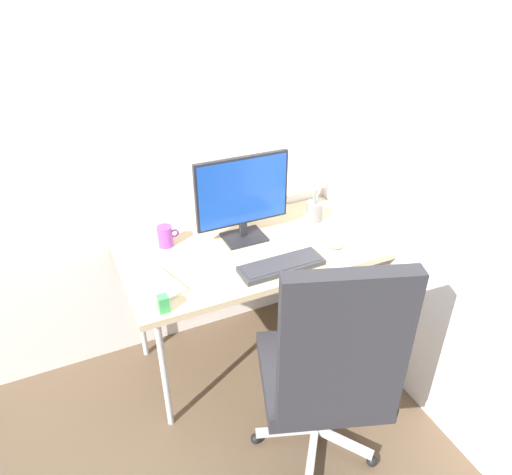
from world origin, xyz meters
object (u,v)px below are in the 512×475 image
at_px(desk_clamp_accessory, 163,304).
at_px(coffee_mug, 165,236).
at_px(keyboard, 281,266).
at_px(office_chair, 330,368).
at_px(monitor, 243,195).
at_px(pen_holder, 314,211).
at_px(notebook, 162,283).
at_px(mouse, 334,243).

bearing_deg(desk_clamp_accessory, coffee_mug, 73.51).
height_order(keyboard, coffee_mug, coffee_mug).
distance_m(office_chair, keyboard, 0.55).
bearing_deg(coffee_mug, monitor, -13.16).
distance_m(office_chair, pen_holder, 0.98).
height_order(monitor, coffee_mug, monitor).
bearing_deg(notebook, pen_holder, -3.56).
height_order(mouse, desk_clamp_accessory, desk_clamp_accessory).
bearing_deg(keyboard, pen_holder, 41.92).
bearing_deg(pen_holder, desk_clamp_accessory, -156.85).
xyz_separation_m(notebook, coffee_mug, (0.11, 0.32, 0.05)).
bearing_deg(notebook, desk_clamp_accessory, -120.28).
bearing_deg(monitor, pen_holder, 1.33).
bearing_deg(desk_clamp_accessory, keyboard, 6.97).
bearing_deg(monitor, desk_clamp_accessory, -142.93).
relative_size(mouse, coffee_mug, 0.95).
bearing_deg(notebook, monitor, 6.70).
height_order(keyboard, mouse, mouse).
distance_m(keyboard, desk_clamp_accessory, 0.59).
distance_m(monitor, mouse, 0.52).
bearing_deg(office_chair, monitor, 90.46).
distance_m(keyboard, notebook, 0.56).
bearing_deg(mouse, pen_holder, 85.88).
relative_size(office_chair, monitor, 2.37).
height_order(keyboard, desk_clamp_accessory, desk_clamp_accessory).
height_order(office_chair, keyboard, office_chair).
xyz_separation_m(keyboard, pen_holder, (0.38, 0.34, 0.04)).
height_order(mouse, coffee_mug, coffee_mug).
bearing_deg(coffee_mug, mouse, -25.09).
relative_size(office_chair, notebook, 4.86).
height_order(mouse, pen_holder, pen_holder).
distance_m(coffee_mug, desk_clamp_accessory, 0.51).
xyz_separation_m(mouse, pen_holder, (0.05, 0.28, 0.04)).
distance_m(office_chair, mouse, 0.71).
xyz_separation_m(office_chair, pen_holder, (0.43, 0.86, 0.20)).
distance_m(pen_holder, coffee_mug, 0.82).
relative_size(office_chair, coffee_mug, 10.53).
xyz_separation_m(monitor, pen_holder, (0.43, 0.01, -0.19)).
relative_size(notebook, desk_clamp_accessory, 3.11).
xyz_separation_m(mouse, desk_clamp_accessory, (-0.92, -0.13, 0.02)).
height_order(coffee_mug, desk_clamp_accessory, coffee_mug).
distance_m(monitor, desk_clamp_accessory, 0.70).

